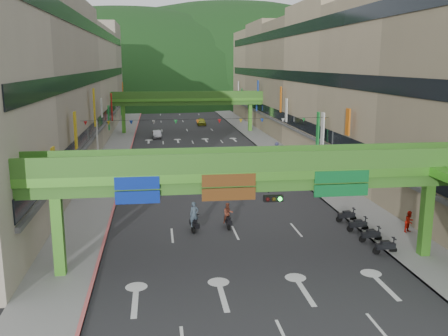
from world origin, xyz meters
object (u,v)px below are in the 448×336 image
Objects in this scene: overpass_near at (270,184)px; car_yellow at (201,122)px; pedestrian_red at (409,224)px; scooter_rider_mid at (228,215)px; scooter_rider_near at (194,217)px; car_silver at (157,134)px.

car_yellow is (2.29, 69.46, -4.51)m from overpass_near.
car_yellow is 2.66× the size of pedestrian_red.
overpass_near reaches higher than scooter_rider_mid.
overpass_near is 9.32m from scooter_rider_near.
overpass_near reaches higher than car_yellow.
scooter_rider_mid is (-1.28, 7.82, -4.24)m from overpass_near.
car_silver is 0.92× the size of car_yellow.
car_yellow is at bearing 88.11° from overpass_near.
car_yellow is 65.34m from pedestrian_red.
scooter_rider_near reaches higher than pedestrian_red.
scooter_rider_near is 62.34m from car_yellow.
overpass_near is 8.99m from scooter_rider_mid.
scooter_rider_mid reaches higher than car_yellow.
scooter_rider_near reaches higher than car_yellow.
overpass_near is 6.82× the size of car_yellow.
scooter_rider_mid is 0.50× the size of car_silver.
pedestrian_red is (11.27, 4.74, -4.43)m from overpass_near.
pedestrian_red is at bearing -10.07° from scooter_rider_near.
scooter_rider_near is 46.41m from car_silver.
car_silver is at bearing 93.15° from scooter_rider_near.
pedestrian_red reaches higher than car_silver.
scooter_rider_near is 1.41× the size of pedestrian_red.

